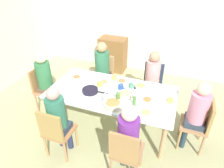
{
  "coord_description": "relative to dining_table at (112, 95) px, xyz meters",
  "views": [
    {
      "loc": [
        0.96,
        -2.59,
        2.63
      ],
      "look_at": [
        0.0,
        0.0,
        0.89
      ],
      "focal_mm": 31.85,
      "sensor_mm": 36.0,
      "label": 1
    }
  ],
  "objects": [
    {
      "name": "chair_0",
      "position": [
        0.53,
        0.92,
        -0.16
      ],
      "size": [
        0.4,
        0.4,
        0.9
      ],
      "color": "#343D43",
      "rests_on": "ground_plane"
    },
    {
      "name": "person_5",
      "position": [
        1.35,
        0.0,
        0.04
      ],
      "size": [
        0.3,
        0.3,
        1.21
      ],
      "color": "#243744",
      "rests_on": "ground_plane"
    },
    {
      "name": "bottle_1",
      "position": [
        0.19,
        -0.25,
        0.17
      ],
      "size": [
        0.07,
        0.07,
        0.22
      ],
      "color": "#547B33",
      "rests_on": "dining_table"
    },
    {
      "name": "cup_4",
      "position": [
        -0.09,
        0.38,
        0.11
      ],
      "size": [
        0.12,
        0.08,
        0.08
      ],
      "color": "#DFC952",
      "rests_on": "dining_table"
    },
    {
      "name": "chair_5",
      "position": [
        1.44,
        0.0,
        -0.16
      ],
      "size": [
        0.4,
        0.4,
        0.9
      ],
      "color": "#AA7B54",
      "rests_on": "ground_plane"
    },
    {
      "name": "bottle_3",
      "position": [
        0.04,
        -0.39,
        0.18
      ],
      "size": [
        0.06,
        0.06,
        0.23
      ],
      "color": "silver",
      "rests_on": "dining_table"
    },
    {
      "name": "person_3",
      "position": [
        -0.53,
        -0.83,
        0.03
      ],
      "size": [
        0.3,
        0.3,
        1.21
      ],
      "color": "#2D3551",
      "rests_on": "ground_plane"
    },
    {
      "name": "bottle_0",
      "position": [
        0.4,
        -0.06,
        0.16
      ],
      "size": [
        0.06,
        0.06,
        0.2
      ],
      "color": "silver",
      "rests_on": "dining_table"
    },
    {
      "name": "plate_4",
      "position": [
        0.66,
        -0.36,
        0.08
      ],
      "size": [
        0.24,
        0.24,
        0.04
      ],
      "color": "white",
      "rests_on": "dining_table"
    },
    {
      "name": "person_4",
      "position": [
        -0.53,
        0.83,
        0.07
      ],
      "size": [
        0.3,
        0.3,
        1.25
      ],
      "color": "#443F45",
      "rests_on": "ground_plane"
    },
    {
      "name": "wall_back",
      "position": [
        0.0,
        2.4,
        0.62
      ],
      "size": [
        5.87,
        0.12,
        2.6
      ],
      "primitive_type": "cube",
      "color": "silver",
      "rests_on": "ground_plane"
    },
    {
      "name": "cup_3",
      "position": [
        -0.26,
        0.08,
        0.11
      ],
      "size": [
        0.12,
        0.08,
        0.08
      ],
      "color": "#DFD04B",
      "rests_on": "dining_table"
    },
    {
      "name": "person_1",
      "position": [
        0.53,
        -0.83,
        0.04
      ],
      "size": [
        0.3,
        0.3,
        1.2
      ],
      "color": "#3D4939",
      "rests_on": "ground_plane"
    },
    {
      "name": "cup_0",
      "position": [
        0.27,
        0.22,
        0.12
      ],
      "size": [
        0.11,
        0.08,
        0.09
      ],
      "color": "#508867",
      "rests_on": "dining_table"
    },
    {
      "name": "bowl_0",
      "position": [
        0.25,
        -0.07,
        0.11
      ],
      "size": [
        0.23,
        0.23,
        0.09
      ],
      "color": "beige",
      "rests_on": "dining_table"
    },
    {
      "name": "serving_pan",
      "position": [
        -0.33,
        -0.14,
        0.1
      ],
      "size": [
        0.45,
        0.27,
        0.06
      ],
      "color": "black",
      "rests_on": "dining_table"
    },
    {
      "name": "bowl_2",
      "position": [
        0.43,
        0.24,
        0.11
      ],
      "size": [
        0.18,
        0.18,
        0.09
      ],
      "color": "beige",
      "rests_on": "dining_table"
    },
    {
      "name": "plate_1",
      "position": [
        0.61,
        -0.04,
        0.08
      ],
      "size": [
        0.23,
        0.23,
        0.04
      ],
      "color": "silver",
      "rests_on": "dining_table"
    },
    {
      "name": "person_0",
      "position": [
        0.53,
        0.83,
        0.04
      ],
      "size": [
        0.3,
        0.3,
        1.21
      ],
      "color": "#544541",
      "rests_on": "ground_plane"
    },
    {
      "name": "cup_6",
      "position": [
        0.95,
        0.03,
        0.11
      ],
      "size": [
        0.12,
        0.08,
        0.08
      ],
      "color": "#EAC551",
      "rests_on": "dining_table"
    },
    {
      "name": "bottle_2",
      "position": [
        0.45,
        -0.25,
        0.17
      ],
      "size": [
        0.05,
        0.05,
        0.21
      ],
      "color": "#4D8137",
      "rests_on": "dining_table"
    },
    {
      "name": "plate_0",
      "position": [
        -0.23,
        0.21,
        0.08
      ],
      "size": [
        0.22,
        0.22,
        0.04
      ],
      "color": "silver",
      "rests_on": "dining_table"
    },
    {
      "name": "plate_2",
      "position": [
        -0.78,
        0.2,
        0.08
      ],
      "size": [
        0.23,
        0.23,
        0.04
      ],
      "color": "silver",
      "rests_on": "dining_table"
    },
    {
      "name": "chair_3",
      "position": [
        -0.53,
        -0.92,
        -0.16
      ],
      "size": [
        0.4,
        0.4,
        0.9
      ],
      "color": "#B17748",
      "rests_on": "ground_plane"
    },
    {
      "name": "cup_1",
      "position": [
        -0.63,
        -0.47,
        0.11
      ],
      "size": [
        0.12,
        0.08,
        0.08
      ],
      "color": "white",
      "rests_on": "dining_table"
    },
    {
      "name": "dining_table",
      "position": [
        0.0,
        0.0,
        0.0
      ],
      "size": [
        2.12,
        1.08,
        0.74
      ],
      "color": "white",
      "rests_on": "ground_plane"
    },
    {
      "name": "bowl_1",
      "position": [
        0.15,
        -0.38,
        0.12
      ],
      "size": [
        0.27,
        0.27,
        0.1
      ],
      "color": "beige",
      "rests_on": "dining_table"
    },
    {
      "name": "cup_5",
      "position": [
        0.12,
        0.12,
        0.12
      ],
      "size": [
        0.12,
        0.09,
        0.09
      ],
      "color": "#2C4F98",
      "rests_on": "dining_table"
    },
    {
      "name": "person_2",
      "position": [
        -1.35,
        0.0,
        0.07
      ],
      "size": [
        0.3,
        0.3,
        1.26
      ],
      "color": "brown",
      "rests_on": "ground_plane"
    },
    {
      "name": "plate_3",
      "position": [
        0.06,
        0.35,
        0.08
      ],
      "size": [
        0.24,
        0.24,
        0.04
      ],
      "color": "silver",
      "rests_on": "dining_table"
    },
    {
      "name": "ground_plane",
      "position": [
        0.0,
        0.0,
        -0.68
      ],
      "size": [
        6.75,
        6.75,
        0.0
      ],
      "primitive_type": "plane",
      "color": "tan"
    },
    {
      "name": "chair_4",
      "position": [
        -0.53,
        0.92,
        -0.16
      ],
      "size": [
        0.4,
        0.4,
        0.9
      ],
      "color": "#AB7951",
      "rests_on": "ground_plane"
    },
    {
      "name": "chair_2",
      "position": [
        -1.44,
        0.0,
        -0.16
      ],
      "size": [
        0.4,
        0.4,
        0.9
      ],
      "color": "tan",
      "rests_on": "ground_plane"
    },
    {
      "name": "chair_1",
      "position": [
        0.53,
        -0.92,
        -0.16
      ],
      "size": [
        0.4,
        0.4,
        0.9
      ],
      "color": "#AF7B54",
      "rests_on": "ground_plane"
    },
    {
      "name": "side_cabinet",
      "position": [
        -0.75,
        2.1,
        -0.23
      ],
      "size": [
        0.7,
        0.44,
        0.9
      ],
      "primitive_type": "cube",
      "color": "brown",
      "rests_on": "ground_plane"
    },
    {
      "name": "cup_2",
      "position": [
        -0.52,
        0.12,
        0.11
      ],
      "size": [
        0.12,
        0.08,
        0.09
      ],
      "color": "white",
      "rests_on": "dining_table"
    }
  ]
}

